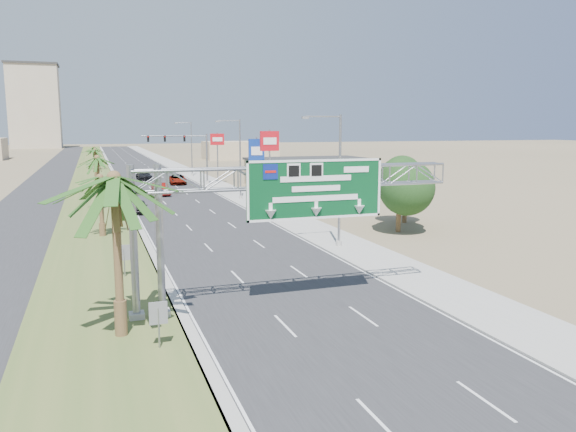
{
  "coord_description": "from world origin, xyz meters",
  "views": [
    {
      "loc": [
        -10.02,
        -16.43,
        9.09
      ],
      "look_at": [
        0.1,
        12.59,
        4.2
      ],
      "focal_mm": 35.0,
      "sensor_mm": 36.0,
      "label": 1
    }
  ],
  "objects_px": {
    "palm_near": "(114,179)",
    "pole_sign_red_near": "(270,145)",
    "store_building": "(308,172)",
    "pole_sign_red_far": "(217,143)",
    "car_left_lane": "(140,207)",
    "car_far": "(144,175)",
    "sign_gantry": "(284,188)",
    "car_mid_lane": "(161,189)",
    "car_right_lane": "(178,180)",
    "signal_mast": "(194,154)",
    "pole_sign_blue": "(256,153)"
  },
  "relations": [
    {
      "from": "car_left_lane",
      "to": "car_mid_lane",
      "type": "height_order",
      "value": "car_mid_lane"
    },
    {
      "from": "pole_sign_red_far",
      "to": "pole_sign_red_near",
      "type": "bearing_deg",
      "value": -86.08
    },
    {
      "from": "signal_mast",
      "to": "car_far",
      "type": "relative_size",
      "value": 1.9
    },
    {
      "from": "pole_sign_red_far",
      "to": "car_left_lane",
      "type": "bearing_deg",
      "value": -117.46
    },
    {
      "from": "store_building",
      "to": "pole_sign_blue",
      "type": "relative_size",
      "value": 2.31
    },
    {
      "from": "car_left_lane",
      "to": "pole_sign_blue",
      "type": "height_order",
      "value": "pole_sign_blue"
    },
    {
      "from": "car_right_lane",
      "to": "pole_sign_red_near",
      "type": "xyz_separation_m",
      "value": [
        7.86,
        -24.23,
        6.13
      ]
    },
    {
      "from": "car_mid_lane",
      "to": "car_right_lane",
      "type": "relative_size",
      "value": 0.9
    },
    {
      "from": "car_left_lane",
      "to": "pole_sign_blue",
      "type": "relative_size",
      "value": 0.51
    },
    {
      "from": "palm_near",
      "to": "sign_gantry",
      "type": "bearing_deg",
      "value": 13.32
    },
    {
      "from": "store_building",
      "to": "car_mid_lane",
      "type": "relative_size",
      "value": 3.63
    },
    {
      "from": "palm_near",
      "to": "car_far",
      "type": "bearing_deg",
      "value": 84.31
    },
    {
      "from": "signal_mast",
      "to": "pole_sign_red_near",
      "type": "bearing_deg",
      "value": -76.51
    },
    {
      "from": "store_building",
      "to": "pole_sign_red_near",
      "type": "relative_size",
      "value": 2.05
    },
    {
      "from": "palm_near",
      "to": "car_left_lane",
      "type": "bearing_deg",
      "value": 84.21
    },
    {
      "from": "sign_gantry",
      "to": "store_building",
      "type": "xyz_separation_m",
      "value": [
        23.06,
        56.07,
        -4.06
      ]
    },
    {
      "from": "sign_gantry",
      "to": "pole_sign_blue",
      "type": "relative_size",
      "value": 2.15
    },
    {
      "from": "car_left_lane",
      "to": "car_far",
      "type": "bearing_deg",
      "value": 86.39
    },
    {
      "from": "store_building",
      "to": "car_far",
      "type": "xyz_separation_m",
      "value": [
        -23.69,
        17.37,
        -1.21
      ]
    },
    {
      "from": "palm_near",
      "to": "car_mid_lane",
      "type": "xyz_separation_m",
      "value": [
        7.7,
        51.77,
        -6.11
      ]
    },
    {
      "from": "palm_near",
      "to": "signal_mast",
      "type": "xyz_separation_m",
      "value": [
        14.37,
        63.97,
        -2.08
      ]
    },
    {
      "from": "car_left_lane",
      "to": "car_far",
      "type": "relative_size",
      "value": 0.74
    },
    {
      "from": "car_mid_lane",
      "to": "car_right_lane",
      "type": "bearing_deg",
      "value": 68.28
    },
    {
      "from": "car_mid_lane",
      "to": "pole_sign_red_near",
      "type": "xyz_separation_m",
      "value": [
        12.07,
        -10.29,
        6.07
      ]
    },
    {
      "from": "store_building",
      "to": "pole_sign_blue",
      "type": "xyz_separation_m",
      "value": [
        -12.41,
        -14.11,
        3.79
      ]
    },
    {
      "from": "pole_sign_red_near",
      "to": "palm_near",
      "type": "bearing_deg",
      "value": -115.49
    },
    {
      "from": "car_left_lane",
      "to": "pole_sign_blue",
      "type": "bearing_deg",
      "value": 28.06
    },
    {
      "from": "car_left_lane",
      "to": "pole_sign_red_far",
      "type": "bearing_deg",
      "value": 64.52
    },
    {
      "from": "palm_near",
      "to": "pole_sign_red_near",
      "type": "relative_size",
      "value": 0.95
    },
    {
      "from": "car_left_lane",
      "to": "car_far",
      "type": "xyz_separation_m",
      "value": [
        3.81,
        38.86,
        0.1
      ]
    },
    {
      "from": "signal_mast",
      "to": "car_left_lane",
      "type": "height_order",
      "value": "signal_mast"
    },
    {
      "from": "sign_gantry",
      "to": "palm_near",
      "type": "xyz_separation_m",
      "value": [
        -8.14,
        -1.93,
        0.87
      ]
    },
    {
      "from": "car_left_lane",
      "to": "palm_near",
      "type": "bearing_deg",
      "value": -93.81
    },
    {
      "from": "car_left_lane",
      "to": "pole_sign_red_near",
      "type": "distance_m",
      "value": 17.93
    },
    {
      "from": "signal_mast",
      "to": "car_right_lane",
      "type": "height_order",
      "value": "signal_mast"
    },
    {
      "from": "pole_sign_red_near",
      "to": "car_left_lane",
      "type": "bearing_deg",
      "value": -162.83
    },
    {
      "from": "car_left_lane",
      "to": "store_building",
      "type": "bearing_deg",
      "value": 39.99
    },
    {
      "from": "palm_near",
      "to": "pole_sign_red_near",
      "type": "bearing_deg",
      "value": 64.51
    },
    {
      "from": "signal_mast",
      "to": "pole_sign_red_near",
      "type": "relative_size",
      "value": 1.17
    },
    {
      "from": "car_mid_lane",
      "to": "pole_sign_red_near",
      "type": "distance_m",
      "value": 16.99
    },
    {
      "from": "car_far",
      "to": "pole_sign_red_far",
      "type": "distance_m",
      "value": 16.34
    },
    {
      "from": "car_right_lane",
      "to": "car_far",
      "type": "bearing_deg",
      "value": 118.23
    },
    {
      "from": "car_right_lane",
      "to": "pole_sign_red_far",
      "type": "relative_size",
      "value": 0.67
    },
    {
      "from": "store_building",
      "to": "pole_sign_red_far",
      "type": "relative_size",
      "value": 2.19
    },
    {
      "from": "pole_sign_red_near",
      "to": "pole_sign_red_far",
      "type": "distance_m",
      "value": 22.99
    },
    {
      "from": "store_building",
      "to": "car_left_lane",
      "type": "relative_size",
      "value": 4.49
    },
    {
      "from": "car_mid_lane",
      "to": "pole_sign_red_near",
      "type": "bearing_deg",
      "value": -45.36
    },
    {
      "from": "car_left_lane",
      "to": "car_far",
      "type": "distance_m",
      "value": 39.05
    },
    {
      "from": "palm_near",
      "to": "store_building",
      "type": "bearing_deg",
      "value": 61.72
    },
    {
      "from": "car_right_lane",
      "to": "pole_sign_blue",
      "type": "relative_size",
      "value": 0.7
    }
  ]
}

